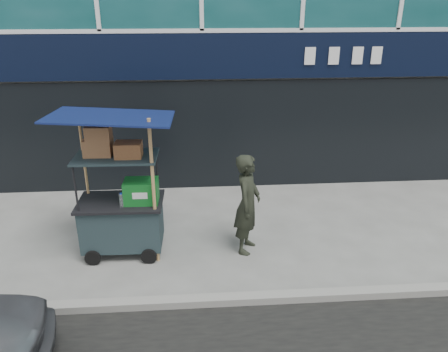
{
  "coord_description": "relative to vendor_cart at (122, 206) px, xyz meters",
  "views": [
    {
      "loc": [
        -0.23,
        -5.22,
        4.08
      ],
      "look_at": [
        0.24,
        1.2,
        1.38
      ],
      "focal_mm": 35.0,
      "sensor_mm": 36.0,
      "label": 1
    }
  ],
  "objects": [
    {
      "name": "vendor_man",
      "position": [
        2.06,
        -0.08,
        -0.0
      ],
      "size": [
        0.61,
        0.74,
        1.73
      ],
      "primitive_type": "imported",
      "rotation": [
        0.0,
        0.0,
        1.21
      ],
      "color": "black",
      "rests_on": "ground"
    },
    {
      "name": "ground",
      "position": [
        1.43,
        -1.29,
        -0.87
      ],
      "size": [
        80.0,
        80.0,
        0.0
      ],
      "primitive_type": "plane",
      "color": "slate",
      "rests_on": "ground"
    },
    {
      "name": "vendor_cart",
      "position": [
        0.0,
        0.0,
        0.0
      ],
      "size": [
        1.85,
        1.33,
        2.47
      ],
      "rotation": [
        0.0,
        0.0,
        -0.02
      ],
      "color": "#1C2D2F",
      "rests_on": "ground"
    },
    {
      "name": "curb",
      "position": [
        1.43,
        -1.49,
        -0.81
      ],
      "size": [
        80.0,
        0.18,
        0.12
      ],
      "primitive_type": "cube",
      "color": "gray",
      "rests_on": "ground"
    }
  ]
}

